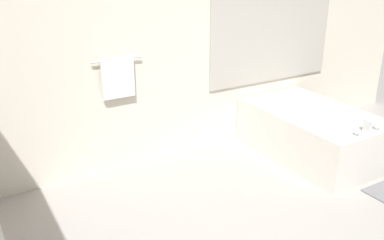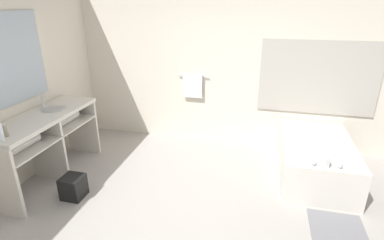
# 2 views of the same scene
# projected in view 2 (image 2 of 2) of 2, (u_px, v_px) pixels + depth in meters

# --- Properties ---
(ground_plane) EXTENTS (16.00, 16.00, 0.00)m
(ground_plane) POSITION_uv_depth(u_px,v_px,m) (173.00, 224.00, 3.27)
(ground_plane) COLOR #A8A39E
(ground_plane) RESTS_ON ground
(wall_back_with_blinds) EXTENTS (7.40, 0.13, 2.70)m
(wall_back_with_blinds) POSITION_uv_depth(u_px,v_px,m) (215.00, 64.00, 4.77)
(wall_back_with_blinds) COLOR silver
(wall_back_with_blinds) RESTS_ON ground_plane
(vanity_counter) EXTENTS (0.59, 1.65, 0.92)m
(vanity_counter) POSITION_uv_depth(u_px,v_px,m) (46.00, 132.00, 3.92)
(vanity_counter) COLOR silver
(vanity_counter) RESTS_ON ground_plane
(sink_faucet) EXTENTS (0.09, 0.04, 0.18)m
(sink_faucet) POSITION_uv_depth(u_px,v_px,m) (42.00, 102.00, 4.04)
(sink_faucet) COLOR silver
(sink_faucet) RESTS_ON vanity_counter
(bathtub) EXTENTS (0.91, 1.52, 0.63)m
(bathtub) POSITION_uv_depth(u_px,v_px,m) (315.00, 157.00, 4.10)
(bathtub) COLOR silver
(bathtub) RESTS_ON ground_plane
(soap_dispenser) EXTENTS (0.05, 0.05, 0.15)m
(soap_dispenser) POSITION_uv_depth(u_px,v_px,m) (5.00, 131.00, 3.19)
(soap_dispenser) COLOR gray
(soap_dispenser) RESTS_ON vanity_counter
(waste_bin) EXTENTS (0.25, 0.25, 0.28)m
(waste_bin) POSITION_uv_depth(u_px,v_px,m) (73.00, 187.00, 3.68)
(waste_bin) COLOR black
(waste_bin) RESTS_ON ground_plane
(bath_mat) EXTENTS (0.56, 0.74, 0.02)m
(bath_mat) POSITION_uv_depth(u_px,v_px,m) (339.00, 235.00, 3.11)
(bath_mat) COLOR slate
(bath_mat) RESTS_ON ground_plane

